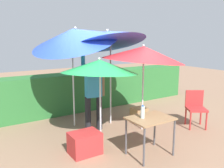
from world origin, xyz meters
TOP-DOWN VIEW (x-y plane):
  - ground_plane at (0.00, 0.00)m, footprint 24.00×24.00m
  - hedge_row at (0.00, 2.16)m, footprint 8.00×0.70m
  - umbrella_rainbow at (0.57, -0.13)m, footprint 1.93×1.91m
  - umbrella_orange at (-0.55, -0.09)m, footprint 1.60×1.60m
  - umbrella_yellow at (-0.67, 0.92)m, footprint 2.12×2.05m
  - umbrella_navy at (0.11, 0.62)m, footprint 1.76×1.77m
  - person_vendor at (-0.42, 0.44)m, footprint 0.56×0.28m
  - chair_plastic at (1.81, -0.70)m, footprint 0.61×0.61m
  - cooler_box at (-1.14, -0.52)m, footprint 0.57×0.42m
  - crate_cardboard at (0.91, 0.39)m, footprint 0.37×0.34m
  - folding_table at (-0.13, -1.22)m, footprint 0.80×0.60m
  - bottle_water at (-0.27, -1.15)m, footprint 0.07×0.07m

SIDE VIEW (x-z plane):
  - ground_plane at x=0.00m, z-range 0.00..0.00m
  - crate_cardboard at x=0.91m, z-range 0.00..0.34m
  - cooler_box at x=-1.14m, z-range 0.00..0.42m
  - chair_plastic at x=1.81m, z-range 0.07..0.96m
  - hedge_row at x=0.00m, z-range 0.00..1.14m
  - folding_table at x=-0.13m, z-range 0.28..1.01m
  - bottle_water at x=-0.27m, z-range 0.73..0.97m
  - person_vendor at x=-0.42m, z-range -0.01..1.87m
  - umbrella_orange at x=-0.55m, z-range 0.69..2.49m
  - umbrella_rainbow at x=0.57m, z-range 0.77..2.86m
  - umbrella_navy at x=0.11m, z-range 0.89..3.48m
  - umbrella_yellow at x=-0.67m, z-range 0.81..3.60m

